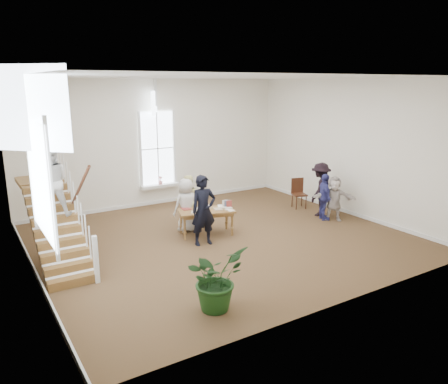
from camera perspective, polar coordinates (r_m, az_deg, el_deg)
ground at (r=12.62m, az=-0.27°, el=-6.09°), size 10.00×10.00×0.00m
room_shell at (r=16.24m, az=-8.39°, el=-0.15°), size 10.49×10.00×10.00m
staircase at (r=11.34m, az=-21.45°, el=-0.85°), size 1.10×4.10×2.92m
library_table at (r=12.76m, az=-2.28°, el=-2.72°), size 1.76×1.22×0.81m
police_officer at (r=11.91m, az=-2.69°, el=-2.40°), size 0.75×0.53×1.95m
elderly_woman at (r=13.06m, az=-4.97°, el=-1.71°), size 0.82×0.56×1.61m
person_yellow at (r=13.63m, az=-4.80°, el=-1.09°), size 0.78×0.61×1.59m
woman_cluster_a at (r=14.47m, az=12.97°, el=-0.63°), size 0.69×0.97×1.53m
woman_cluster_b at (r=14.92m, az=12.46°, el=0.35°), size 1.33×1.11×1.79m
woman_cluster_c at (r=14.51m, az=14.20°, el=-0.82°), size 1.27×1.23×1.45m
floor_plant at (r=8.68m, az=-1.11°, el=-11.22°), size 1.41×1.31×1.28m
side_chair at (r=15.79m, az=9.69°, el=0.11°), size 0.57×0.57×1.05m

